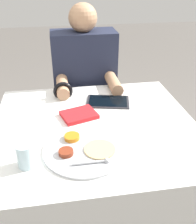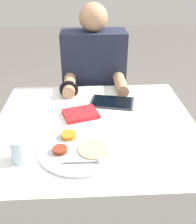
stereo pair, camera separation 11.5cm
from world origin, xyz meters
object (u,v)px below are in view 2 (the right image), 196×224
(person_diner, at_px, (94,103))
(drinking_glass, at_px, (20,150))
(red_notebook, at_px, (81,114))
(tablet_device, at_px, (112,102))
(thali_tray, at_px, (79,148))

(person_diner, xyz_separation_m, drinking_glass, (-0.31, -0.83, 0.24))
(red_notebook, distance_m, tablet_device, 0.21)
(person_diner, relative_size, drinking_glass, 12.81)
(red_notebook, distance_m, drinking_glass, 0.40)
(red_notebook, bearing_deg, drinking_glass, -124.83)
(red_notebook, relative_size, person_diner, 0.16)
(red_notebook, bearing_deg, tablet_device, 36.63)
(tablet_device, height_order, person_diner, person_diner)
(person_diner, bearing_deg, red_notebook, -99.59)
(tablet_device, distance_m, drinking_glass, 0.61)
(person_diner, bearing_deg, drinking_glass, -110.65)
(red_notebook, bearing_deg, thali_tray, -91.01)
(drinking_glass, bearing_deg, person_diner, 69.35)
(thali_tray, distance_m, tablet_device, 0.44)
(thali_tray, height_order, person_diner, person_diner)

